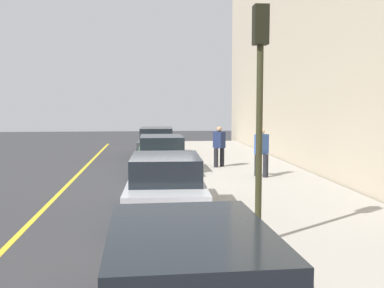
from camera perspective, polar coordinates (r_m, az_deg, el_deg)
The scene contains 10 objects.
ground_plane at distance 17.16m, azimuth -3.90°, elevation -4.07°, with size 56.00×56.00×0.00m, color #333335.
sidewalk at distance 17.55m, azimuth 6.96°, elevation -3.65°, with size 28.00×4.60×0.15m, color #A39E93.
lane_stripe_centre at distance 17.37m, azimuth -14.54°, elevation -4.10°, with size 28.00×0.14×0.01m, color gold.
snow_bank_curb at distance 11.87m, azimuth 0.26°, elevation -7.67°, with size 8.30×0.56×0.22m, color white.
parked_car_silver at distance 11.00m, azimuth -3.35°, elevation -5.28°, with size 4.43×2.00×1.51m.
parked_car_green at distance 17.49m, azimuth -3.86°, elevation -1.39°, with size 4.22×1.90×1.51m.
parked_car_charcoal at distance 23.38m, azimuth -4.48°, elevation 0.26°, with size 4.64×2.03×1.51m.
pedestrian_navy_coat at distance 18.50m, azimuth 3.44°, elevation -0.16°, with size 0.53×0.50×1.66m.
pedestrian_blue_coat at distance 16.17m, azimuth 8.76°, elevation -0.85°, with size 0.52×0.55×1.73m.
traffic_light_pole at distance 8.34m, azimuth 8.53°, elevation 7.44°, with size 0.35×0.26×4.34m.
Camera 1 is at (-16.93, 0.47, 2.74)m, focal length 42.29 mm.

